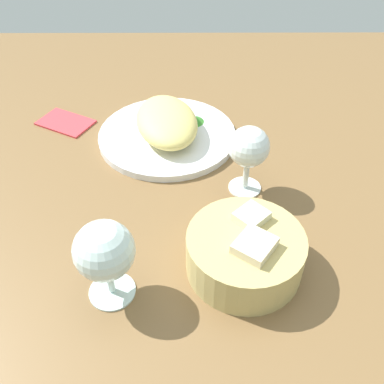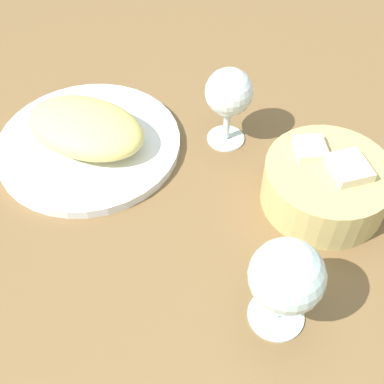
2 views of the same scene
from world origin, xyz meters
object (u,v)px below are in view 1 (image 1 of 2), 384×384
(wine_glass_far, at_px, (249,149))
(folded_napkin, at_px, (65,122))
(wine_glass_near, at_px, (105,253))
(plate, at_px, (167,136))
(bread_basket, at_px, (245,252))

(wine_glass_far, height_order, folded_napkin, wine_glass_far)
(wine_glass_near, relative_size, folded_napkin, 1.16)
(plate, xyz_separation_m, folded_napkin, (-0.06, -0.22, -0.00))
(bread_basket, height_order, folded_napkin, bread_basket)
(plate, relative_size, folded_napkin, 2.48)
(plate, bearing_deg, bread_basket, 20.83)
(wine_glass_far, bearing_deg, folded_napkin, -120.08)
(bread_basket, bearing_deg, wine_glass_near, -77.21)
(wine_glass_near, bearing_deg, folded_napkin, -160.04)
(bread_basket, distance_m, wine_glass_near, 0.20)
(plate, distance_m, folded_napkin, 0.22)
(wine_glass_far, bearing_deg, wine_glass_near, -43.36)
(plate, xyz_separation_m, wine_glass_near, (0.37, -0.06, 0.08))
(wine_glass_far, bearing_deg, bread_basket, -5.79)
(wine_glass_near, relative_size, wine_glass_far, 1.03)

